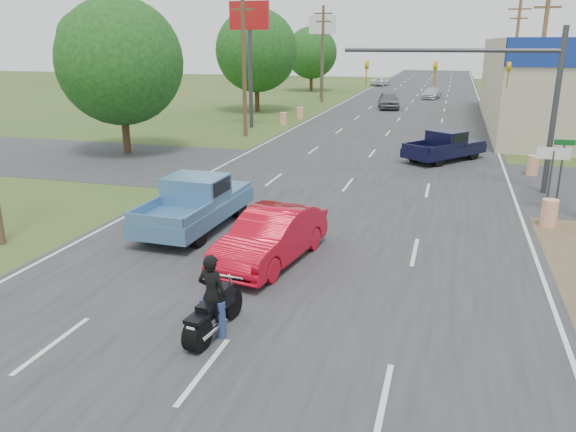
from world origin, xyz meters
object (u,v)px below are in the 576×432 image
(distant_car_white, at_px, (380,82))
(motorcycle, at_px, (211,316))
(navy_pickup, at_px, (446,146))
(distant_car_silver, at_px, (431,93))
(red_convertible, at_px, (271,237))
(distant_car_grey, at_px, (389,100))
(rider, at_px, (212,298))
(blue_pickup, at_px, (197,202))

(distant_car_white, bearing_deg, motorcycle, 104.44)
(navy_pickup, xyz_separation_m, distant_car_silver, (-2.35, 36.41, -0.23))
(red_convertible, xyz_separation_m, distant_car_silver, (2.34, 53.52, -0.19))
(distant_car_grey, distance_m, distant_car_white, 30.81)
(navy_pickup, height_order, distant_car_silver, navy_pickup)
(rider, height_order, distant_car_white, rider)
(distant_car_white, bearing_deg, red_convertible, 104.64)
(red_convertible, xyz_separation_m, rider, (0.12, -4.60, 0.13))
(distant_car_white, bearing_deg, distant_car_grey, 108.71)
(rider, relative_size, blue_pickup, 0.33)
(red_convertible, height_order, distant_car_white, red_convertible)
(motorcycle, height_order, blue_pickup, blue_pickup)
(motorcycle, bearing_deg, red_convertible, 98.39)
(red_convertible, xyz_separation_m, distant_car_white, (-6.00, 72.27, -0.20))
(rider, relative_size, distant_car_silver, 0.44)
(red_convertible, relative_size, rider, 2.60)
(rider, height_order, blue_pickup, blue_pickup)
(navy_pickup, relative_size, distant_car_grey, 1.08)
(distant_car_silver, bearing_deg, motorcycle, -82.80)
(blue_pickup, height_order, navy_pickup, blue_pickup)
(blue_pickup, height_order, distant_car_silver, blue_pickup)
(motorcycle, bearing_deg, navy_pickup, 85.17)
(rider, bearing_deg, distant_car_silver, -85.14)
(rider, bearing_deg, navy_pickup, -94.84)
(blue_pickup, xyz_separation_m, distant_car_silver, (5.89, 51.05, -0.33))
(distant_car_grey, relative_size, distant_car_white, 1.12)
(red_convertible, height_order, rider, rider)
(rider, bearing_deg, blue_pickup, -55.53)
(distant_car_grey, bearing_deg, red_convertible, -98.03)
(navy_pickup, bearing_deg, distant_car_white, 137.84)
(navy_pickup, xyz_separation_m, distant_car_grey, (-5.97, 24.72, -0.02))
(navy_pickup, bearing_deg, red_convertible, -68.46)
(red_convertible, relative_size, blue_pickup, 0.85)
(red_convertible, xyz_separation_m, motorcycle, (0.11, -4.66, -0.27))
(red_convertible, relative_size, motorcycle, 2.08)
(rider, distance_m, distant_car_grey, 46.45)
(motorcycle, relative_size, distant_car_white, 0.54)
(red_convertible, relative_size, distant_car_white, 1.13)
(rider, bearing_deg, distant_car_grey, -81.22)
(red_convertible, distance_m, distant_car_silver, 53.57)
(red_convertible, height_order, blue_pickup, blue_pickup)
(red_convertible, distance_m, distant_car_grey, 41.85)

